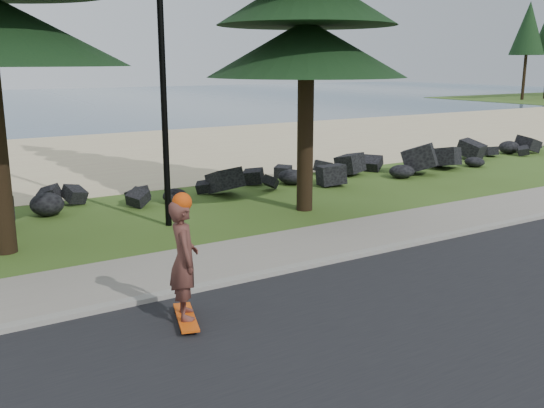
% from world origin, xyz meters
% --- Properties ---
extents(ground, '(160.00, 160.00, 0.00)m').
position_xyz_m(ground, '(0.00, 0.00, 0.00)').
color(ground, '#375219').
rests_on(ground, ground).
extents(road, '(160.00, 7.00, 0.02)m').
position_xyz_m(road, '(0.00, -4.50, 0.01)').
color(road, black).
rests_on(road, ground).
extents(kerb, '(160.00, 0.20, 0.10)m').
position_xyz_m(kerb, '(0.00, -0.90, 0.05)').
color(kerb, gray).
rests_on(kerb, ground).
extents(sidewalk, '(160.00, 2.00, 0.08)m').
position_xyz_m(sidewalk, '(0.00, 0.20, 0.04)').
color(sidewalk, gray).
rests_on(sidewalk, ground).
extents(beach_sand, '(160.00, 15.00, 0.01)m').
position_xyz_m(beach_sand, '(0.00, 14.50, 0.01)').
color(beach_sand, tan).
rests_on(beach_sand, ground).
extents(seawall_boulders, '(60.00, 2.40, 1.10)m').
position_xyz_m(seawall_boulders, '(0.00, 5.60, 0.00)').
color(seawall_boulders, black).
rests_on(seawall_boulders, ground).
extents(lamp_post, '(0.25, 0.14, 8.14)m').
position_xyz_m(lamp_post, '(0.00, 3.20, 4.13)').
color(lamp_post, black).
rests_on(lamp_post, ground).
extents(skateboarder, '(0.57, 1.05, 1.90)m').
position_xyz_m(skateboarder, '(-1.85, -1.95, 0.96)').
color(skateboarder, '#DC4D0C').
rests_on(skateboarder, ground).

